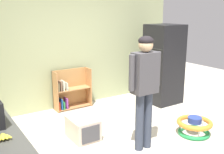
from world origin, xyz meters
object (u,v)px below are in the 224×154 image
object	(u,v)px
pet_carrier	(83,128)
banana_bunch	(4,137)
baby_walker	(194,126)
standing_person	(145,83)
bookshelf	(70,92)
refrigerator	(163,64)

from	to	relation	value
pet_carrier	banana_bunch	bearing A→B (deg)	-139.99
baby_walker	banana_bunch	distance (m)	3.23
standing_person	banana_bunch	world-z (taller)	standing_person
standing_person	banana_bunch	bearing A→B (deg)	-168.67
bookshelf	standing_person	bearing A→B (deg)	-85.14
refrigerator	standing_person	world-z (taller)	refrigerator
refrigerator	pet_carrier	distance (m)	2.60
refrigerator	bookshelf	distance (m)	2.19
bookshelf	pet_carrier	world-z (taller)	bookshelf
bookshelf	banana_bunch	distance (m)	3.32
standing_person	baby_walker	xyz separation A→B (m)	(1.04, -0.12, -0.90)
bookshelf	standing_person	size ratio (longest dim) A/B	0.49
bookshelf	banana_bunch	bearing A→B (deg)	-125.22
refrigerator	pet_carrier	world-z (taller)	refrigerator
refrigerator	baby_walker	distance (m)	1.90
baby_walker	pet_carrier	bearing A→B (deg)	151.04
bookshelf	pet_carrier	distance (m)	1.53
bookshelf	baby_walker	size ratio (longest dim) A/B	1.41
pet_carrier	baby_walker	bearing A→B (deg)	-28.96
bookshelf	pet_carrier	size ratio (longest dim) A/B	1.54
banana_bunch	bookshelf	bearing A→B (deg)	54.78
bookshelf	baby_walker	bearing A→B (deg)	-62.70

